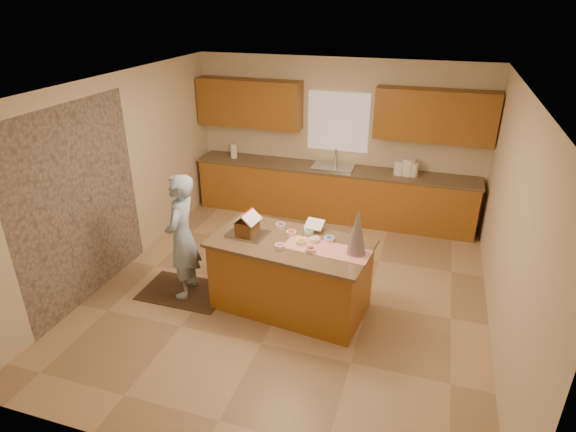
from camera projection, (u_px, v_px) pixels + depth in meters
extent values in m
plane|color=tan|center=(291.00, 290.00, 6.43)|extent=(5.50, 5.50, 0.00)
plane|color=silver|center=(291.00, 86.00, 5.29)|extent=(5.50, 5.50, 0.00)
plane|color=beige|center=(338.00, 139.00, 8.23)|extent=(5.50, 5.50, 0.00)
plane|color=beige|center=(180.00, 338.00, 3.48)|extent=(5.50, 5.50, 0.00)
plane|color=beige|center=(117.00, 176.00, 6.54)|extent=(5.50, 5.50, 0.00)
plane|color=beige|center=(511.00, 225.00, 5.18)|extent=(5.50, 5.50, 0.00)
plane|color=gray|center=(80.00, 206.00, 5.89)|extent=(0.00, 2.50, 2.50)
cube|color=white|center=(338.00, 122.00, 8.08)|extent=(1.05, 0.03, 1.00)
cube|color=#9F6320|center=(332.00, 194.00, 8.36)|extent=(4.80, 0.60, 0.88)
cube|color=brown|center=(333.00, 169.00, 8.17)|extent=(4.85, 0.63, 0.04)
cube|color=#94631F|center=(249.00, 103.00, 8.27)|extent=(1.85, 0.35, 0.80)
cube|color=#94631F|center=(435.00, 116.00, 7.42)|extent=(1.85, 0.35, 0.80)
cube|color=silver|center=(333.00, 169.00, 8.17)|extent=(0.70, 0.45, 0.12)
cylinder|color=silver|center=(336.00, 157.00, 8.25)|extent=(0.03, 0.03, 0.28)
cube|color=#9F6320|center=(291.00, 276.00, 5.91)|extent=(1.92, 1.12, 0.89)
cube|color=brown|center=(291.00, 243.00, 5.71)|extent=(2.01, 1.21, 0.04)
cube|color=#B9100D|center=(327.00, 249.00, 5.53)|extent=(1.05, 0.48, 0.01)
cube|color=silver|center=(248.00, 234.00, 5.87)|extent=(0.50, 0.40, 0.03)
cube|color=white|center=(314.00, 224.00, 5.93)|extent=(0.24, 0.20, 0.10)
cone|color=#B5B4C1|center=(357.00, 232.00, 5.33)|extent=(0.25, 0.25, 0.56)
cube|color=black|center=(185.00, 291.00, 6.39)|extent=(1.12, 0.73, 0.01)
imported|color=#8BA7C5|center=(182.00, 237.00, 6.02)|extent=(0.49, 0.66, 1.66)
cylinder|color=white|center=(399.00, 168.00, 7.81)|extent=(0.17, 0.17, 0.24)
cylinder|color=white|center=(409.00, 167.00, 7.76)|extent=(0.19, 0.19, 0.28)
cylinder|color=white|center=(413.00, 170.00, 7.75)|extent=(0.15, 0.15, 0.22)
cylinder|color=white|center=(234.00, 151.00, 8.60)|extent=(0.12, 0.12, 0.26)
cube|color=brown|center=(247.00, 227.00, 5.83)|extent=(0.25, 0.27, 0.16)
cube|color=white|center=(242.00, 216.00, 5.79)|extent=(0.18, 0.30, 0.13)
cube|color=white|center=(252.00, 218.00, 5.74)|extent=(0.18, 0.30, 0.13)
cylinder|color=red|center=(247.00, 212.00, 5.74)|extent=(0.05, 0.28, 0.02)
cylinder|color=pink|center=(280.00, 247.00, 5.54)|extent=(0.12, 0.12, 0.06)
cylinder|color=white|center=(315.00, 240.00, 5.69)|extent=(0.12, 0.12, 0.06)
cylinder|color=#25A368|center=(309.00, 231.00, 5.90)|extent=(0.12, 0.12, 0.06)
cylinder|color=#E95529|center=(291.00, 233.00, 5.85)|extent=(0.12, 0.12, 0.06)
cylinder|color=teal|center=(329.00, 239.00, 5.70)|extent=(0.12, 0.12, 0.06)
cylinder|color=purple|center=(280.00, 226.00, 6.03)|extent=(0.12, 0.12, 0.06)
cylinder|color=red|center=(310.00, 250.00, 5.47)|extent=(0.12, 0.12, 0.06)
cylinder|color=#CFDF23|center=(301.00, 242.00, 5.64)|extent=(0.12, 0.12, 0.06)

